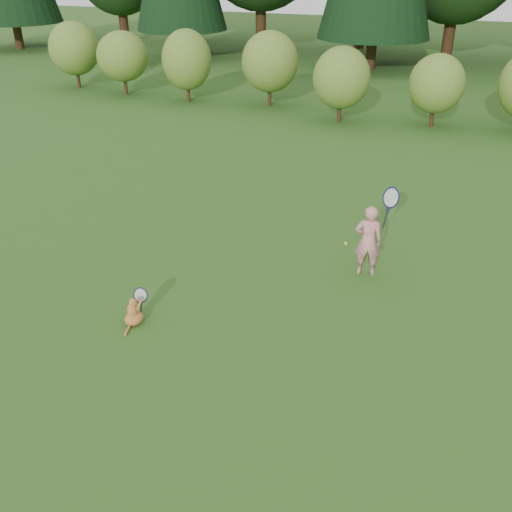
% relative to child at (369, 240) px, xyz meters
% --- Properties ---
extents(ground, '(100.00, 100.00, 0.00)m').
position_rel_child_xyz_m(ground, '(-1.83, -2.12, -0.70)').
color(ground, '#284D15').
rests_on(ground, ground).
extents(shrub_row, '(28.00, 3.00, 2.80)m').
position_rel_child_xyz_m(shrub_row, '(-1.83, 10.88, 0.70)').
color(shrub_row, '#486D22').
rests_on(shrub_row, ground).
extents(child, '(0.79, 0.54, 1.99)m').
position_rel_child_xyz_m(child, '(0.00, 0.00, 0.00)').
color(child, '#DA8289').
rests_on(child, ground).
extents(cat, '(0.37, 0.65, 0.63)m').
position_rel_child_xyz_m(cat, '(-3.07, -2.91, -0.46)').
color(cat, '#BE6924').
rests_on(cat, ground).
extents(tennis_ball, '(0.06, 0.06, 0.06)m').
position_rel_child_xyz_m(tennis_ball, '(-0.34, -0.29, -0.00)').
color(tennis_ball, '#B9E01A').
rests_on(tennis_ball, ground).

